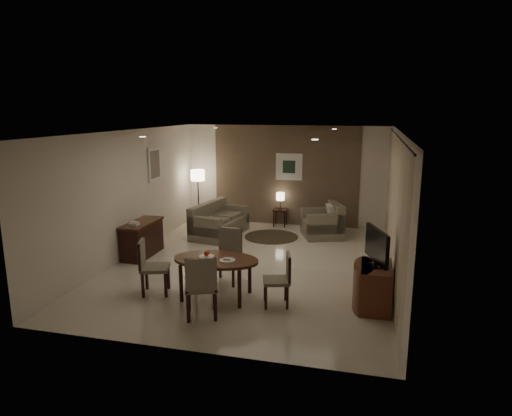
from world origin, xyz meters
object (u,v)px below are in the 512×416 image
(console_desk, at_px, (142,239))
(armchair, at_px, (322,220))
(chair_far, at_px, (226,257))
(side_table, at_px, (280,217))
(chair_left, at_px, (155,267))
(floor_lamp, at_px, (198,197))
(tv_cabinet, at_px, (376,287))
(chair_right, at_px, (276,280))
(dining_table, at_px, (216,278))
(chair_near, at_px, (201,285))
(sofa, at_px, (220,220))

(console_desk, relative_size, armchair, 1.26)
(chair_far, distance_m, side_table, 4.31)
(chair_far, bearing_deg, chair_left, -140.53)
(side_table, relative_size, floor_lamp, 0.31)
(tv_cabinet, height_order, floor_lamp, floor_lamp)
(chair_far, height_order, chair_left, chair_far)
(chair_right, distance_m, side_table, 5.14)
(dining_table, xyz_separation_m, chair_far, (-0.04, 0.69, 0.15))
(tv_cabinet, bearing_deg, chair_far, 170.34)
(console_desk, bearing_deg, floor_lamp, 86.94)
(floor_lamp, bearing_deg, dining_table, -65.65)
(dining_table, relative_size, side_table, 3.11)
(chair_near, height_order, armchair, chair_near)
(chair_far, bearing_deg, armchair, 70.66)
(chair_far, bearing_deg, tv_cabinet, -7.56)
(chair_right, bearing_deg, floor_lamp, -161.64)
(chair_right, relative_size, floor_lamp, 0.57)
(dining_table, distance_m, side_table, 4.99)
(chair_left, xyz_separation_m, side_table, (1.18, 5.08, -0.24))
(console_desk, height_order, dining_table, console_desk)
(armchair, bearing_deg, chair_left, -49.44)
(chair_right, bearing_deg, tv_cabinet, 85.53)
(chair_left, relative_size, sofa, 0.55)
(chair_left, distance_m, sofa, 3.80)
(tv_cabinet, height_order, sofa, sofa)
(chair_far, xyz_separation_m, sofa, (-1.14, 3.02, -0.09))
(tv_cabinet, distance_m, sofa, 5.14)
(chair_left, bearing_deg, chair_near, -138.50)
(dining_table, bearing_deg, chair_right, -3.43)
(dining_table, bearing_deg, sofa, 107.69)
(dining_table, relative_size, chair_left, 1.53)
(dining_table, relative_size, chair_right, 1.70)
(tv_cabinet, bearing_deg, console_desk, 162.95)
(chair_right, relative_size, armchair, 0.90)
(tv_cabinet, relative_size, chair_right, 1.05)
(dining_table, bearing_deg, side_table, 88.62)
(armchair, bearing_deg, side_table, -143.79)
(console_desk, xyz_separation_m, chair_near, (2.30, -2.48, 0.13))
(console_desk, distance_m, chair_left, 2.20)
(sofa, distance_m, armchair, 2.56)
(sofa, height_order, side_table, sofa)
(tv_cabinet, xyz_separation_m, dining_table, (-2.61, -0.24, -0.01))
(sofa, relative_size, armchair, 1.81)
(sofa, xyz_separation_m, floor_lamp, (-0.94, 0.99, 0.35))
(console_desk, bearing_deg, tv_cabinet, -17.05)
(dining_table, bearing_deg, tv_cabinet, 5.19)
(chair_near, bearing_deg, floor_lamp, -89.59)
(console_desk, xyz_separation_m, sofa, (1.10, 1.97, 0.03))
(dining_table, bearing_deg, armchair, 72.29)
(chair_left, relative_size, side_table, 2.03)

